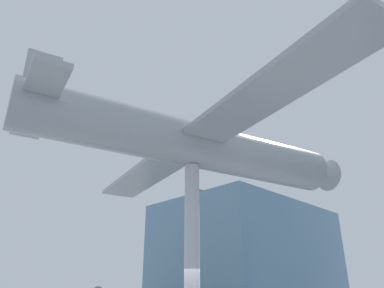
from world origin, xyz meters
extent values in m
cube|color=#60849E|center=(-9.48, 15.58, 4.31)|extent=(9.52, 13.54, 8.62)
cube|color=#51565B|center=(-9.48, 15.58, 8.92)|extent=(0.36, 12.86, 0.60)
cylinder|color=#B7B7BC|center=(0.00, 0.00, 3.08)|extent=(0.53, 0.53, 6.17)
cylinder|color=#93999E|center=(0.00, 0.00, 7.04)|extent=(4.84, 12.84, 1.75)
cube|color=#93999E|center=(0.00, 0.00, 7.04)|extent=(16.32, 5.72, 0.18)
cube|color=#93999E|center=(-1.38, -5.46, 7.18)|extent=(5.33, 2.26, 0.18)
cube|color=#93999E|center=(-1.38, -5.46, 8.15)|extent=(0.44, 1.11, 1.86)
cone|color=#93999E|center=(1.70, 6.72, 7.04)|extent=(1.71, 1.40, 1.49)
sphere|color=black|center=(1.88, 7.42, 7.04)|extent=(0.44, 0.44, 0.44)
camera|label=1|loc=(9.35, -9.17, 1.44)|focal=35.00mm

